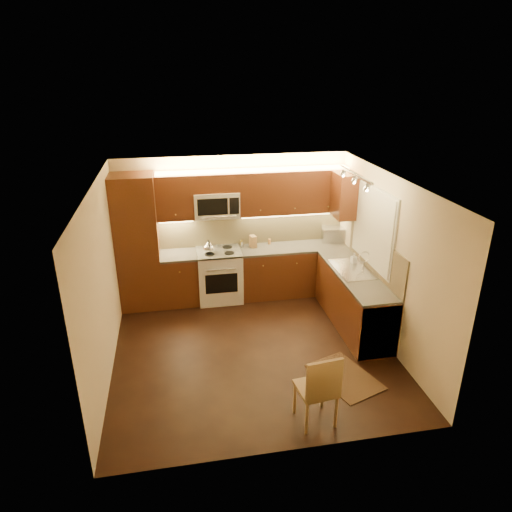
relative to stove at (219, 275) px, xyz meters
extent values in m
cube|color=black|center=(0.30, -1.68, -0.46)|extent=(4.00, 4.00, 0.01)
cube|color=beige|center=(0.30, -1.68, 2.04)|extent=(4.00, 4.00, 0.01)
cube|color=beige|center=(0.30, 0.32, 0.79)|extent=(4.00, 0.01, 2.50)
cube|color=beige|center=(0.30, -3.67, 0.79)|extent=(4.00, 0.01, 2.50)
cube|color=beige|center=(-1.70, -1.68, 0.79)|extent=(0.01, 4.00, 2.50)
cube|color=beige|center=(2.30, -1.68, 0.79)|extent=(0.01, 4.00, 2.50)
cube|color=#45280E|center=(-1.35, 0.02, 0.69)|extent=(0.70, 0.60, 2.30)
cube|color=#45280E|center=(-0.69, 0.02, -0.03)|extent=(0.62, 0.60, 0.86)
cube|color=#383533|center=(-0.69, 0.02, 0.42)|extent=(0.62, 0.60, 0.04)
cube|color=#45280E|center=(1.34, 0.02, -0.03)|extent=(1.92, 0.60, 0.86)
cube|color=#383533|center=(1.34, 0.02, 0.42)|extent=(1.92, 0.60, 0.04)
cube|color=#45280E|center=(2.00, -1.28, -0.03)|extent=(0.60, 2.00, 0.86)
cube|color=#383533|center=(2.00, -1.28, 0.42)|extent=(0.60, 2.00, 0.04)
cube|color=silver|center=(2.00, -1.98, -0.03)|extent=(0.58, 0.60, 0.84)
cube|color=tan|center=(0.65, 0.31, 0.74)|extent=(3.30, 0.02, 0.60)
cube|color=tan|center=(2.29, -1.28, 0.74)|extent=(0.02, 2.00, 0.60)
cube|color=#45280E|center=(-0.69, 0.15, 1.42)|extent=(0.62, 0.35, 0.75)
cube|color=#45280E|center=(1.34, 0.15, 1.42)|extent=(1.92, 0.35, 0.75)
cube|color=#45280E|center=(0.00, 0.15, 1.63)|extent=(0.76, 0.35, 0.31)
cube|color=#45280E|center=(2.12, -0.28, 1.42)|extent=(0.35, 0.50, 0.75)
cube|color=silver|center=(2.29, -1.12, 1.14)|extent=(0.03, 1.44, 1.24)
cube|color=silver|center=(2.27, -1.12, 1.14)|extent=(0.02, 1.36, 1.16)
cube|color=silver|center=(1.85, -1.27, 2.00)|extent=(0.04, 1.20, 0.03)
cube|color=silver|center=(2.14, 0.17, 0.57)|extent=(0.48, 0.39, 0.26)
cube|color=olive|center=(0.63, 0.13, 0.54)|extent=(0.12, 0.17, 0.21)
cylinder|color=silver|center=(0.44, 0.15, 0.48)|extent=(0.06, 0.06, 0.08)
cylinder|color=olive|center=(0.44, 0.26, 0.48)|extent=(0.05, 0.05, 0.09)
cylinder|color=silver|center=(0.44, 0.14, 0.49)|extent=(0.05, 0.05, 0.10)
cylinder|color=#AA6E33|center=(0.94, 0.22, 0.49)|extent=(0.06, 0.06, 0.10)
imported|color=#B9BABE|center=(2.11, -0.90, 0.53)|extent=(0.09, 0.10, 0.18)
cube|color=black|center=(1.40, -2.58, -0.45)|extent=(0.93, 1.12, 0.01)
camera|label=1|loc=(-0.70, -7.37, 3.43)|focal=32.28mm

